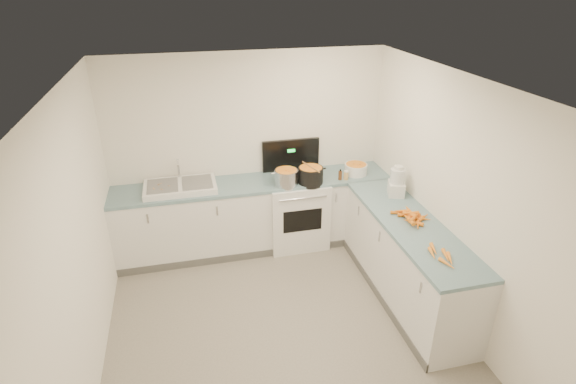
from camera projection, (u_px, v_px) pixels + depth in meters
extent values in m
cube|color=white|center=(255.00, 216.00, 5.86)|extent=(3.50, 0.60, 0.90)
cube|color=#7195A0|center=(254.00, 183.00, 5.66)|extent=(3.50, 0.62, 0.04)
cube|color=white|center=(406.00, 261.00, 4.95)|extent=(0.60, 2.20, 0.90)
cube|color=#7195A0|center=(411.00, 224.00, 4.74)|extent=(0.62, 2.20, 0.04)
cube|color=white|center=(296.00, 212.00, 5.96)|extent=(0.76, 0.65, 0.90)
cube|color=black|center=(291.00, 155.00, 5.91)|extent=(0.76, 0.05, 0.42)
cube|color=white|center=(180.00, 187.00, 5.44)|extent=(0.86, 0.52, 0.07)
cube|color=slate|center=(163.00, 186.00, 5.38)|extent=(0.36, 0.42, 0.01)
cube|color=slate|center=(197.00, 182.00, 5.47)|extent=(0.36, 0.42, 0.01)
cylinder|color=silver|center=(179.00, 168.00, 5.56)|extent=(0.03, 0.03, 0.24)
cylinder|color=silver|center=(286.00, 178.00, 5.54)|extent=(0.38, 0.38, 0.22)
cylinder|color=black|center=(311.00, 176.00, 5.59)|extent=(0.33, 0.33, 0.22)
cylinder|color=#AD7A47|center=(311.00, 167.00, 5.54)|extent=(0.13, 0.38, 0.02)
cylinder|color=white|center=(356.00, 169.00, 5.85)|extent=(0.33, 0.33, 0.14)
cylinder|color=#593319|center=(340.00, 175.00, 5.69)|extent=(0.05, 0.05, 0.12)
cylinder|color=#E5B266|center=(346.00, 176.00, 5.70)|extent=(0.06, 0.06, 0.10)
cube|color=white|center=(396.00, 189.00, 5.29)|extent=(0.24, 0.27, 0.16)
cylinder|color=silver|center=(398.00, 176.00, 5.21)|extent=(0.17, 0.17, 0.17)
cylinder|color=white|center=(399.00, 168.00, 5.17)|extent=(0.10, 0.10, 0.04)
cone|color=orange|center=(411.00, 222.00, 4.69)|extent=(0.08, 0.17, 0.05)
cone|color=orange|center=(416.00, 218.00, 4.76)|extent=(0.17, 0.17, 0.05)
cone|color=orange|center=(418.00, 225.00, 4.64)|extent=(0.11, 0.17, 0.04)
cone|color=orange|center=(422.00, 219.00, 4.76)|extent=(0.18, 0.12, 0.04)
cone|color=orange|center=(423.00, 218.00, 4.78)|extent=(0.19, 0.15, 0.05)
cone|color=orange|center=(407.00, 216.00, 4.81)|extent=(0.07, 0.17, 0.05)
cone|color=orange|center=(399.00, 213.00, 4.88)|extent=(0.19, 0.11, 0.04)
cone|color=orange|center=(408.00, 215.00, 4.82)|extent=(0.22, 0.12, 0.04)
cone|color=orange|center=(413.00, 216.00, 4.81)|extent=(0.20, 0.14, 0.04)
cone|color=orange|center=(414.00, 217.00, 4.80)|extent=(0.20, 0.15, 0.04)
cone|color=orange|center=(413.00, 222.00, 4.69)|extent=(0.18, 0.18, 0.04)
cone|color=orange|center=(409.00, 216.00, 4.82)|extent=(0.12, 0.16, 0.04)
cone|color=orange|center=(406.00, 216.00, 4.80)|extent=(0.05, 0.18, 0.05)
cone|color=orange|center=(408.00, 213.00, 4.80)|extent=(0.14, 0.20, 0.05)
cone|color=orange|center=(414.00, 218.00, 4.70)|extent=(0.19, 0.16, 0.05)
cone|color=orange|center=(411.00, 216.00, 4.77)|extent=(0.13, 0.18, 0.04)
cone|color=orange|center=(408.00, 210.00, 4.89)|extent=(0.07, 0.18, 0.05)
cone|color=orange|center=(409.00, 213.00, 4.78)|extent=(0.21, 0.09, 0.05)
cone|color=orange|center=(405.00, 214.00, 4.82)|extent=(0.16, 0.10, 0.04)
cone|color=orange|center=(402.00, 211.00, 4.86)|extent=(0.17, 0.09, 0.05)
cone|color=orange|center=(409.00, 219.00, 4.66)|extent=(0.05, 0.21, 0.05)
cone|color=orange|center=(413.00, 214.00, 4.79)|extent=(0.07, 0.17, 0.04)
cone|color=orange|center=(447.00, 264.00, 4.03)|extent=(0.08, 0.18, 0.04)
cone|color=orange|center=(450.00, 259.00, 4.09)|extent=(0.10, 0.19, 0.04)
cone|color=orange|center=(446.00, 255.00, 4.15)|extent=(0.09, 0.19, 0.04)
cone|color=orange|center=(432.00, 253.00, 4.18)|extent=(0.08, 0.18, 0.04)
cone|color=orange|center=(434.00, 249.00, 4.24)|extent=(0.08, 0.18, 0.04)
cube|color=tan|center=(155.00, 185.00, 5.40)|extent=(0.03, 0.04, 0.00)
cube|color=tan|center=(160.00, 183.00, 5.45)|extent=(0.02, 0.05, 0.00)
cube|color=tan|center=(154.00, 188.00, 5.30)|extent=(0.01, 0.04, 0.00)
cube|color=tan|center=(169.00, 186.00, 5.36)|extent=(0.03, 0.03, 0.00)
cube|color=tan|center=(169.00, 187.00, 5.34)|extent=(0.04, 0.04, 0.00)
cube|color=tan|center=(162.00, 189.00, 5.27)|extent=(0.04, 0.04, 0.00)
cube|color=tan|center=(154.00, 189.00, 5.29)|extent=(0.03, 0.05, 0.00)
cube|color=tan|center=(156.00, 184.00, 5.43)|extent=(0.03, 0.04, 0.00)
cube|color=tan|center=(162.00, 182.00, 5.46)|extent=(0.02, 0.05, 0.00)
cube|color=tan|center=(158.00, 185.00, 5.39)|extent=(0.02, 0.04, 0.00)
cube|color=tan|center=(160.00, 184.00, 5.41)|extent=(0.05, 0.03, 0.00)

